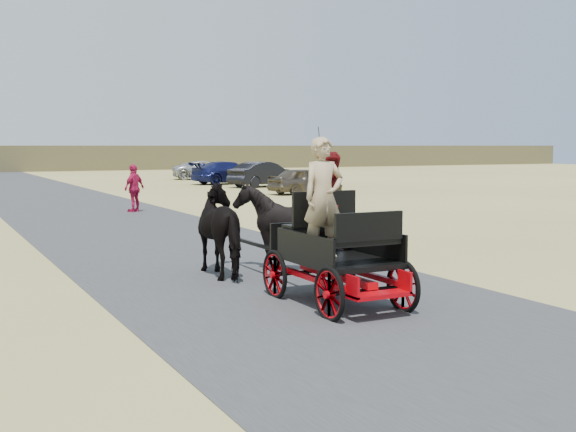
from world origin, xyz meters
name	(u,v)px	position (x,y,z in m)	size (l,w,h in m)	color
ground	(283,289)	(0.00, 0.00, 0.00)	(140.00, 140.00, 0.00)	tan
road	(283,288)	(0.00, 0.00, 0.01)	(6.00, 140.00, 0.01)	#38383A
carriage	(336,280)	(0.21, -1.40, 0.36)	(1.30, 2.40, 0.72)	black
horse_left	(227,230)	(-0.34, 1.60, 0.85)	(0.91, 2.01, 1.70)	black
horse_right	(280,227)	(0.76, 1.60, 0.85)	(1.37, 1.54, 1.70)	black
driver_man	(323,198)	(0.01, -1.35, 1.62)	(0.66, 0.43, 1.80)	tan
passenger_woman	(333,201)	(0.51, -0.80, 1.51)	(0.77, 0.60, 1.58)	#660C0F
pedestrian	(134,188)	(1.54, 15.00, 0.86)	(1.01, 0.42, 1.73)	#B21443
car_a	(305,181)	(11.70, 20.77, 0.66)	(1.55, 3.86, 1.32)	brown
car_b	(264,174)	(12.57, 27.42, 0.73)	(1.54, 4.42, 1.46)	black
car_c	(229,173)	(11.94, 31.23, 0.70)	(1.97, 4.84, 1.40)	navy
car_d	(206,170)	(12.89, 37.90, 0.65)	(2.17, 4.70, 1.31)	#B2B2B7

